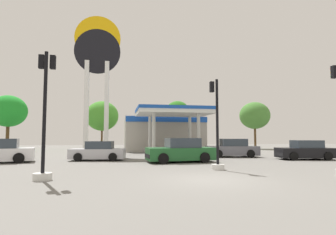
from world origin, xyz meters
The scene contains 13 objects.
ground_plane centered at (0.00, 0.00, 0.00)m, with size 90.00×90.00×0.00m, color slate.
gas_station centered at (1.62, 21.01, 2.24)m, with size 9.23×12.18×4.52m.
station_pole_sign centered at (-5.77, 15.15, 8.49)m, with size 4.28×0.56×13.21m.
car_0 centered at (10.22, 7.66, 0.66)m, with size 4.27×2.36×1.45m.
car_1 centered at (0.48, 7.33, 0.73)m, with size 4.65×2.33×1.62m.
car_2 centered at (-5.12, 9.69, 0.63)m, with size 4.06×2.15×1.39m.
car_3 centered at (5.80, 10.99, 0.69)m, with size 4.50×2.43×1.53m.
traffic_signal_0 centered at (-6.59, 1.04, 1.96)m, with size 0.72×0.72×5.20m.
traffic_signal_1 centered at (1.45, 3.00, 1.56)m, with size 0.68×0.70×4.78m.
tree_0 centered at (-17.07, 25.07, 4.81)m, with size 4.28×4.28×6.77m.
tree_1 centered at (-5.92, 25.78, 4.43)m, with size 4.26×4.26×6.40m.
tree_2 centered at (4.00, 24.39, 5.12)m, with size 3.11×3.11×6.47m.
tree_3 centered at (15.22, 24.43, 4.68)m, with size 4.22×4.22×6.59m.
Camera 1 is at (-3.59, -10.39, 1.74)m, focal length 28.47 mm.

